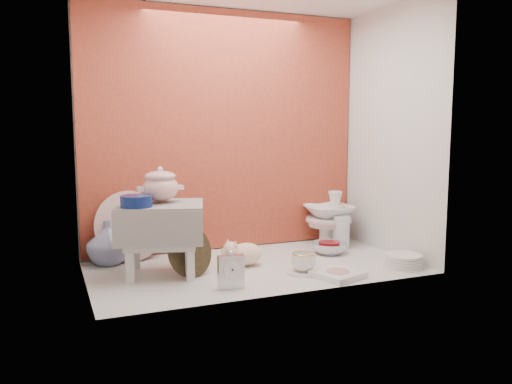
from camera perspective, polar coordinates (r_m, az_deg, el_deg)
ground at (r=2.96m, az=-0.21°, el=-8.16°), size 1.80×1.80×0.00m
niche_shell at (r=3.02m, az=-1.52°, el=9.99°), size 1.86×1.03×1.53m
step_stool at (r=2.81m, az=-10.29°, el=-5.09°), size 0.53×0.49×0.38m
soup_tureen at (r=2.80m, az=-10.38°, el=0.82°), size 0.29×0.29×0.19m
cobalt_bowl at (r=2.68m, az=-12.91°, el=-0.98°), size 0.19×0.19×0.06m
floral_platter at (r=3.14m, az=-13.58°, el=-3.64°), size 0.44×0.21×0.41m
blue_white_vase at (r=3.10m, az=-15.85°, el=-5.34°), size 0.32×0.32×0.25m
lacquer_tray at (r=2.76m, az=-7.20°, el=-6.46°), size 0.29×0.20×0.27m
mantel_clock at (r=2.56m, az=-2.76°, el=-8.48°), size 0.13×0.06×0.19m
plush_pig at (r=2.96m, az=-1.11°, el=-6.74°), size 0.28×0.24×0.14m
teacup_saucer at (r=2.85m, az=5.19°, el=-8.69°), size 0.22×0.22×0.01m
gold_rim_teacup at (r=2.83m, az=5.20°, el=-7.57°), size 0.15×0.15×0.10m
lattice_dish at (r=2.79m, az=8.90°, el=-8.87°), size 0.28×0.28×0.03m
dinner_plate_stack at (r=3.05m, az=15.83°, el=-7.23°), size 0.23×0.23×0.07m
crystal_bowl at (r=3.27m, az=7.99°, el=-6.08°), size 0.28×0.28×0.07m
clear_glass_vase at (r=3.41m, az=9.29°, el=-4.34°), size 0.13×0.13×0.21m
porcelain_tower at (r=3.50m, az=7.93°, el=-2.81°), size 0.35×0.35×0.35m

